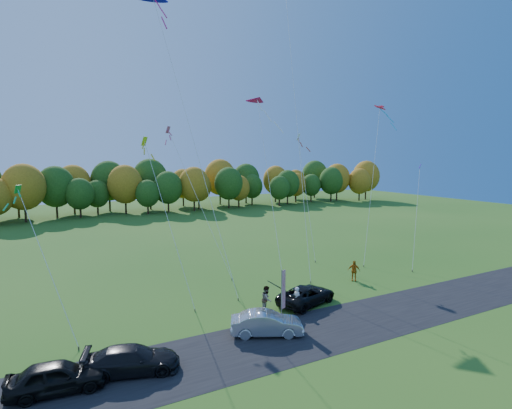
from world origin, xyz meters
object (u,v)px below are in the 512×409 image
silver_sedan (267,323)px  person_east (354,271)px  feather_flag (283,289)px  black_suv (307,295)px

silver_sedan → person_east: (12.20, 5.83, 0.18)m
silver_sedan → feather_flag: feather_flag is taller
person_east → feather_flag: size_ratio=0.52×
black_suv → person_east: bearing=-86.4°
person_east → feather_flag: 11.10m
silver_sedan → person_east: person_east is taller
black_suv → silver_sedan: (-5.20, -3.14, 0.04)m
black_suv → feather_flag: (-3.14, -1.68, 1.45)m
person_east → black_suv: bearing=-117.8°
silver_sedan → black_suv: bearing=-33.3°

